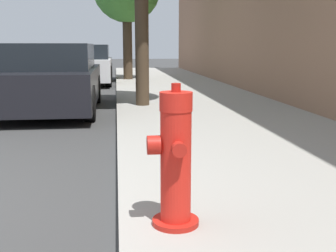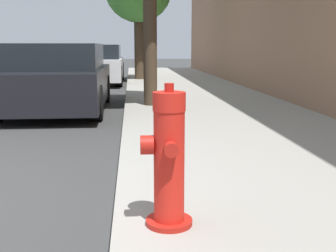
% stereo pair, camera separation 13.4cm
% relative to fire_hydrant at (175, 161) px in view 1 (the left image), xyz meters
% --- Properties ---
extents(sidewalk_slab, '(3.40, 40.00, 0.11)m').
position_rel_fire_hydrant_xyz_m(sidewalk_slab, '(1.33, 0.38, -0.49)').
color(sidewalk_slab, '#99968E').
rests_on(sidewalk_slab, ground_plane).
extents(fire_hydrant, '(0.34, 0.34, 0.92)m').
position_rel_fire_hydrant_xyz_m(fire_hydrant, '(0.00, 0.00, 0.00)').
color(fire_hydrant, red).
rests_on(fire_hydrant, sidewalk_slab).
extents(parked_car_near, '(1.88, 3.84, 1.31)m').
position_rel_fire_hydrant_xyz_m(parked_car_near, '(-1.67, 5.79, 0.10)').
color(parked_car_near, black).
rests_on(parked_car_near, ground_plane).
extents(parked_car_mid, '(1.83, 4.11, 1.31)m').
position_rel_fire_hydrant_xyz_m(parked_car_mid, '(-1.43, 12.02, 0.10)').
color(parked_car_mid, silver).
rests_on(parked_car_mid, ground_plane).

